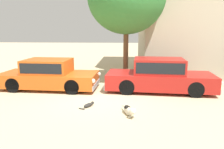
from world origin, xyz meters
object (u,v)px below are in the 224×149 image
(stray_dog_spotted, at_px, (129,110))
(stray_cat, at_px, (89,105))
(parked_sedan_nearest, at_px, (49,74))
(parked_sedan_second, at_px, (159,75))

(stray_dog_spotted, distance_m, stray_cat, 1.59)
(parked_sedan_nearest, xyz_separation_m, stray_dog_spotted, (3.70, -3.08, -0.51))
(parked_sedan_second, height_order, stray_cat, parked_sedan_second)
(stray_cat, bearing_deg, stray_dog_spotted, -83.47)
(parked_sedan_nearest, relative_size, stray_dog_spotted, 4.57)
(parked_sedan_nearest, xyz_separation_m, parked_sedan_second, (5.06, -0.11, 0.04))
(parked_sedan_nearest, distance_m, parked_sedan_second, 5.07)
(parked_sedan_second, bearing_deg, stray_cat, -136.67)
(parked_sedan_second, height_order, stray_dog_spotted, parked_sedan_second)
(parked_sedan_nearest, bearing_deg, parked_sedan_second, 1.33)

